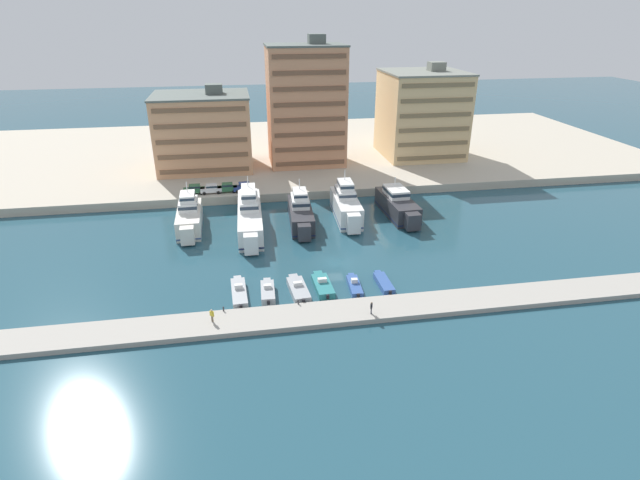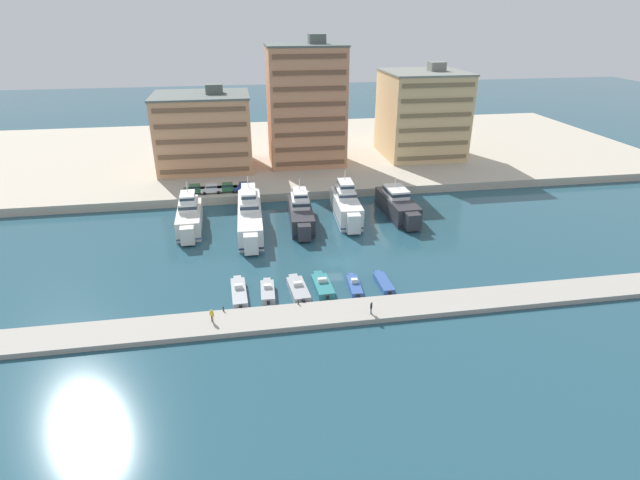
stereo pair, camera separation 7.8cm
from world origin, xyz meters
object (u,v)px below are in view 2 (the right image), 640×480
(motorboat_grey_left, at_px, (268,292))
(motorboat_teal_center_left, at_px, (322,285))
(motorboat_blue_center, at_px, (354,285))
(car_green_mid_left, at_px, (227,187))
(car_green_far_left, at_px, (194,189))
(yacht_white_left, at_px, (250,215))
(car_white_left, at_px, (211,188))
(yacht_white_center_left, at_px, (346,205))
(car_blue_center_left, at_px, (244,187))
(yacht_charcoal_mid_left, at_px, (301,212))
(motorboat_blue_center_right, at_px, (384,283))
(motorboat_grey_far_left, at_px, (239,292))
(pedestrian_near_edge, at_px, (371,307))
(yacht_ivory_far_left, at_px, (189,217))
(pedestrian_mid_deck, at_px, (212,314))
(yacht_charcoal_center, at_px, (398,205))
(motorboat_grey_mid_left, at_px, (298,289))

(motorboat_grey_left, relative_size, motorboat_teal_center_left, 0.88)
(motorboat_blue_center, bearing_deg, car_green_mid_left, 114.06)
(motorboat_teal_center_left, xyz_separation_m, car_green_far_left, (-19.01, 37.59, 2.16))
(yacht_white_left, height_order, car_white_left, yacht_white_left)
(motorboat_grey_left, distance_m, motorboat_blue_center, 11.78)
(yacht_white_center_left, xyz_separation_m, car_blue_center_left, (-17.92, 13.04, 0.19))
(yacht_charcoal_mid_left, relative_size, motorboat_blue_center_right, 2.63)
(yacht_charcoal_mid_left, relative_size, motorboat_grey_left, 2.64)
(motorboat_grey_far_left, xyz_separation_m, car_blue_center_left, (1.85, 37.39, 2.16))
(car_blue_center_left, height_order, pedestrian_near_edge, car_blue_center_left)
(yacht_ivory_far_left, bearing_deg, yacht_white_left, -7.23)
(motorboat_grey_left, distance_m, car_blue_center_left, 38.04)
(yacht_white_center_left, height_order, motorboat_grey_left, yacht_white_center_left)
(yacht_white_center_left, relative_size, pedestrian_mid_deck, 9.52)
(yacht_charcoal_mid_left, xyz_separation_m, car_green_mid_left, (-12.77, 14.46, 0.53))
(yacht_charcoal_mid_left, height_order, motorboat_grey_far_left, yacht_charcoal_mid_left)
(motorboat_teal_center_left, distance_m, car_white_left, 40.54)
(car_blue_center_left, bearing_deg, car_green_mid_left, 177.94)
(yacht_white_center_left, bearing_deg, motorboat_blue_center, -99.61)
(motorboat_grey_far_left, distance_m, motorboat_grey_left, 3.80)
(yacht_white_left, distance_m, car_white_left, 16.11)
(yacht_white_left, relative_size, motorboat_blue_center, 3.67)
(yacht_white_left, xyz_separation_m, motorboat_grey_far_left, (-2.42, -22.78, -1.93))
(pedestrian_mid_deck, bearing_deg, motorboat_blue_center, 17.78)
(motorboat_blue_center_right, bearing_deg, motorboat_grey_left, 179.81)
(car_green_far_left, bearing_deg, yacht_charcoal_mid_left, -37.36)
(pedestrian_near_edge, bearing_deg, car_green_far_left, 117.35)
(car_green_far_left, bearing_deg, car_white_left, -5.23)
(yacht_white_left, bearing_deg, pedestrian_near_edge, -66.45)
(yacht_ivory_far_left, height_order, yacht_charcoal_center, yacht_ivory_far_left)
(yacht_ivory_far_left, relative_size, motorboat_teal_center_left, 2.15)
(yacht_ivory_far_left, height_order, motorboat_blue_center, yacht_ivory_far_left)
(yacht_ivory_far_left, relative_size, car_green_mid_left, 3.66)
(car_green_far_left, bearing_deg, motorboat_teal_center_left, -63.18)
(motorboat_grey_far_left, bearing_deg, car_green_far_left, 101.68)
(yacht_ivory_far_left, height_order, pedestrian_mid_deck, yacht_ivory_far_left)
(yacht_white_center_left, distance_m, car_green_far_left, 30.57)
(yacht_ivory_far_left, relative_size, motorboat_grey_mid_left, 2.08)
(yacht_white_left, relative_size, yacht_charcoal_mid_left, 1.39)
(yacht_ivory_far_left, xyz_separation_m, motorboat_grey_far_left, (7.88, -24.08, -1.73))
(yacht_charcoal_mid_left, distance_m, motorboat_grey_far_left, 25.72)
(yacht_white_center_left, xyz_separation_m, motorboat_blue_center, (-4.22, -24.95, -2.06))
(motorboat_grey_mid_left, height_order, car_green_far_left, car_green_far_left)
(car_green_mid_left, bearing_deg, car_green_far_left, 179.06)
(yacht_charcoal_center, xyz_separation_m, motorboat_grey_mid_left, (-21.58, -24.69, -1.47))
(yacht_charcoal_mid_left, bearing_deg, yacht_charcoal_center, 3.48)
(yacht_white_left, height_order, motorboat_blue_center_right, yacht_white_left)
(motorboat_blue_center, relative_size, car_green_far_left, 1.49)
(car_green_far_left, bearing_deg, car_blue_center_left, -1.33)
(yacht_ivory_far_left, xyz_separation_m, motorboat_blue_center, (23.43, -24.68, -1.82))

